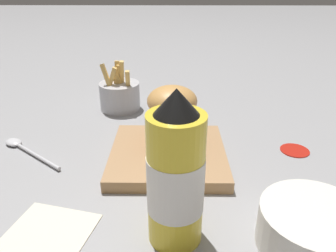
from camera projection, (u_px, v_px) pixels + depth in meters
ground_plane at (208, 162)px, 0.62m from camera, size 6.00×6.00×0.00m
serving_board at (168, 155)px, 0.63m from camera, size 0.21×0.22×0.02m
burger at (172, 116)px, 0.61m from camera, size 0.09×0.09×0.12m
ketchup_bottle at (176, 177)px, 0.41m from camera, size 0.07×0.07×0.21m
fries_basket at (120, 95)px, 0.85m from camera, size 0.10×0.10×0.13m
side_bowl at (313, 228)px, 0.42m from camera, size 0.14×0.14×0.06m
spoon at (22, 147)px, 0.66m from camera, size 0.13×0.15×0.01m
ketchup_puddle at (295, 150)px, 0.66m from camera, size 0.06×0.06×0.00m
parchment_square at (46, 235)px, 0.45m from camera, size 0.14×0.14×0.00m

